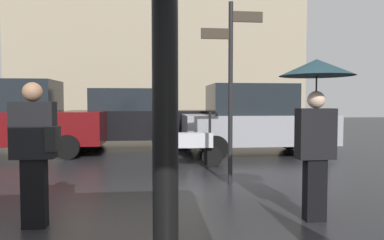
% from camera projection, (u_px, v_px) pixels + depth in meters
% --- Properties ---
extents(pedestrian_with_umbrella, '(0.89, 0.89, 1.95)m').
position_uv_depth(pedestrian_with_umbrella, '(316.00, 98.00, 4.22)').
color(pedestrian_with_umbrella, black).
rests_on(pedestrian_with_umbrella, ground).
extents(pedestrian_with_bag, '(0.51, 0.24, 1.67)m').
position_uv_depth(pedestrian_with_bag, '(35.00, 146.00, 4.01)').
color(pedestrian_with_bag, black).
rests_on(pedestrian_with_bag, ground).
extents(parked_scooter, '(1.45, 0.32, 1.23)m').
position_uv_depth(parked_scooter, '(188.00, 142.00, 7.78)').
color(parked_scooter, black).
rests_on(parked_scooter, ground).
extents(parked_car_left, '(4.04, 2.03, 1.93)m').
position_uv_depth(parked_car_left, '(254.00, 120.00, 9.75)').
color(parked_car_left, gray).
rests_on(parked_car_left, ground).
extents(parked_car_right, '(4.59, 1.83, 2.04)m').
position_uv_depth(parked_car_right, '(15.00, 118.00, 9.52)').
color(parked_car_right, '#590C0F').
rests_on(parked_car_right, ground).
extents(parked_car_distant, '(4.49, 1.83, 1.87)m').
position_uv_depth(parked_car_distant, '(137.00, 118.00, 11.24)').
color(parked_car_distant, black).
rests_on(parked_car_distant, ground).
extents(street_signpost, '(1.08, 0.08, 3.17)m').
position_uv_depth(street_signpost, '(231.00, 75.00, 6.12)').
color(street_signpost, black).
rests_on(street_signpost, ground).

